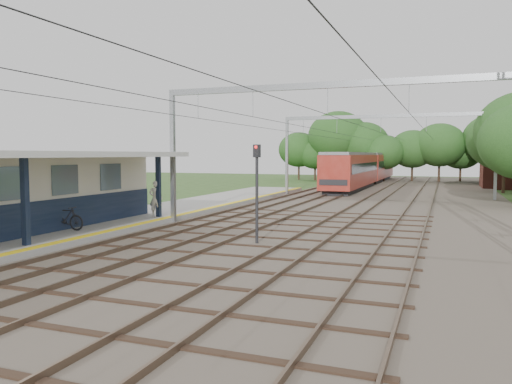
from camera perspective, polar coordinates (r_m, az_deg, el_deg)
The scene contains 11 objects.
ground at distance 12.07m, azimuth -25.42°, elevation -13.78°, with size 160.00×160.00×0.00m, color #2D4C1E.
ballast_bed at distance 38.29m, azimuth 14.21°, elevation -1.23°, with size 18.00×90.00×0.10m, color #473D33.
platform at distance 27.25m, azimuth -15.01°, elevation -3.19°, with size 5.00×52.00×0.35m, color gray.
yellow_stripe at distance 25.98m, azimuth -10.99°, elevation -3.08°, with size 0.45×52.00×0.01m, color yellow.
rail_tracks at distance 38.65m, azimuth 10.53°, elevation -0.93°, with size 11.80×88.00×0.15m.
catenary_system at distance 33.57m, azimuth 12.39°, elevation 7.37°, with size 17.22×88.00×7.00m.
tree_band at distance 65.16m, azimuth 16.95°, elevation 5.24°, with size 31.72×30.88×8.82m.
person at distance 27.16m, azimuth -11.38°, elevation -0.74°, with size 0.70×0.46×1.92m, color silver.
bicycle at distance 23.35m, azimuth -20.95°, elevation -2.78°, with size 0.51×1.81×1.09m, color black.
train at distance 60.17m, azimuth 12.40°, elevation 2.73°, with size 2.87×35.72×3.77m.
signal_post at distance 19.86m, azimuth 0.10°, elevation 0.93°, with size 0.32×0.30×4.06m.
Camera 1 is at (8.39, -7.87, 3.66)m, focal length 35.00 mm.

